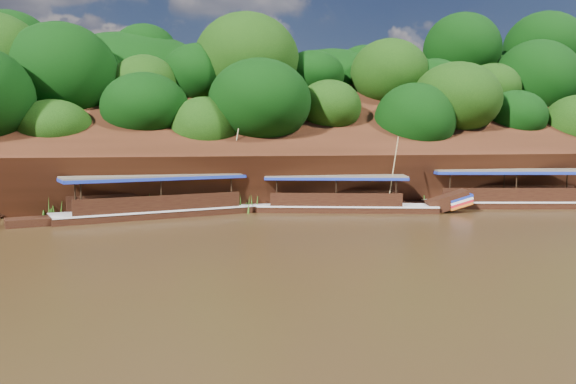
# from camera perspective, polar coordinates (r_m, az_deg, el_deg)

# --- Properties ---
(ground) EXTENTS (160.00, 160.00, 0.00)m
(ground) POSITION_cam_1_polar(r_m,az_deg,el_deg) (30.33, 11.96, -3.86)
(ground) COLOR black
(ground) RESTS_ON ground
(riverbank) EXTENTS (120.00, 30.06, 19.40)m
(riverbank) POSITION_cam_1_polar(r_m,az_deg,el_deg) (51.47, 1.07, 2.13)
(riverbank) COLOR black
(riverbank) RESTS_ON ground
(boat_0) EXTENTS (16.65, 5.95, 7.68)m
(boat_0) POSITION_cam_1_polar(r_m,az_deg,el_deg) (43.33, 23.70, -0.63)
(boat_0) COLOR black
(boat_0) RESTS_ON ground
(boat_1) EXTENTS (14.01, 5.82, 5.42)m
(boat_1) POSITION_cam_1_polar(r_m,az_deg,el_deg) (37.62, 7.06, -1.16)
(boat_1) COLOR black
(boat_1) RESTS_ON ground
(boat_2) EXTENTS (16.63, 6.55, 7.14)m
(boat_2) POSITION_cam_1_polar(r_m,az_deg,el_deg) (36.21, -10.59, -1.40)
(boat_2) COLOR black
(boat_2) RESTS_ON ground
(reeds) EXTENTS (49.40, 2.27, 2.04)m
(reeds) POSITION_cam_1_polar(r_m,az_deg,el_deg) (38.10, 1.93, -0.59)
(reeds) COLOR #306018
(reeds) RESTS_ON ground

